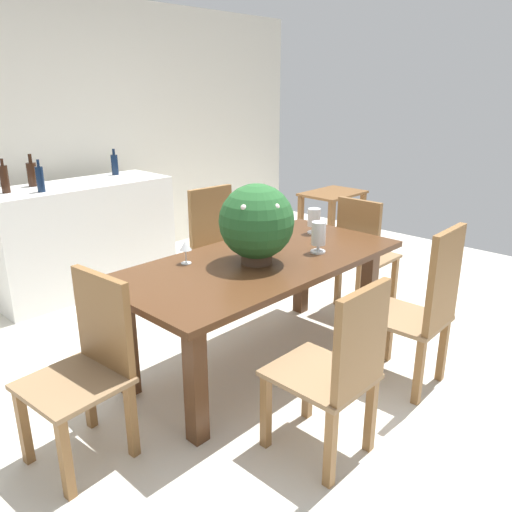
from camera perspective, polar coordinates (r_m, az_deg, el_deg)
name	(u,v)px	position (r m, az deg, el deg)	size (l,w,h in m)	color
ground_plane	(252,356)	(3.56, -0.46, -11.25)	(7.04, 7.04, 0.00)	silver
back_wall	(54,139)	(5.26, -21.85, 12.16)	(6.40, 0.10, 2.60)	beige
dining_table	(261,275)	(3.24, 0.55, -2.11)	(1.94, 0.93, 0.73)	#4C2D19
chair_head_end	(89,360)	(2.62, -18.32, -11.09)	(0.47, 0.47, 0.93)	brown
chair_near_right	(425,305)	(3.14, 18.54, -5.25)	(0.43, 0.46, 1.03)	brown
chair_foot_end	(363,249)	(4.20, 11.96, 0.74)	(0.42, 0.42, 0.94)	brown
chair_near_left	(338,367)	(2.47, 9.28, -12.31)	(0.42, 0.48, 0.94)	brown
chair_far_right	(218,243)	(4.17, -4.35, 1.45)	(0.48, 0.44, 1.00)	brown
flower_centerpiece	(257,223)	(3.06, 0.07, 3.78)	(0.46, 0.46, 0.49)	#4C3828
crystal_vase_left	(275,225)	(3.55, 2.12, 3.47)	(0.11, 0.11, 0.19)	silver
crystal_vase_center_near	(314,219)	(3.76, 6.56, 4.21)	(0.09, 0.09, 0.19)	silver
crystal_vase_right	(319,235)	(3.31, 7.08, 2.37)	(0.10, 0.10, 0.21)	silver
wine_glass	(185,246)	(3.11, -7.97, 1.10)	(0.08, 0.08, 0.15)	silver
kitchen_counter	(83,237)	(4.81, -18.94, 2.06)	(1.59, 0.61, 0.97)	white
wine_bottle_tall	(4,179)	(4.49, -26.52, 7.81)	(0.07, 0.07, 0.27)	black
wine_bottle_green	(32,174)	(4.70, -23.95, 8.49)	(0.08, 0.08, 0.27)	black
wine_bottle_dark	(115,164)	(5.07, -15.67, 9.94)	(0.06, 0.06, 0.25)	#0F1E38
wine_bottle_clear	(40,179)	(4.41, -23.19, 8.01)	(0.06, 0.06, 0.26)	#0F1E38
side_table	(332,208)	(5.51, 8.59, 5.35)	(0.67, 0.47, 0.71)	brown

